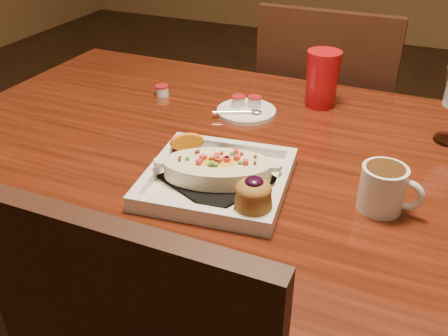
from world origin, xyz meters
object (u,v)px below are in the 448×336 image
at_px(table, 262,194).
at_px(chair_far, 325,133).
at_px(coffee_mug, 384,187).
at_px(plate, 221,176).
at_px(red_tumbler, 322,79).
at_px(saucer, 246,109).

relative_size(table, chair_far, 1.61).
distance_m(chair_far, coffee_mug, 0.82).
height_order(plate, coffee_mug, plate).
height_order(coffee_mug, red_tumbler, red_tumbler).
xyz_separation_m(coffee_mug, red_tumbler, (-0.21, 0.39, 0.02)).
bearing_deg(table, chair_far, 90.00).
distance_m(chair_far, red_tumbler, 0.46).
bearing_deg(table, red_tumbler, 81.84).
bearing_deg(plate, red_tumbler, 73.38).
xyz_separation_m(chair_far, coffee_mug, (0.25, -0.73, 0.29)).
bearing_deg(chair_far, saucer, 76.22).
xyz_separation_m(table, plate, (-0.03, -0.15, 0.12)).
bearing_deg(plate, coffee_mug, 3.41).
relative_size(table, coffee_mug, 13.73).
bearing_deg(saucer, table, -58.17).
xyz_separation_m(table, coffee_mug, (0.25, -0.10, 0.14)).
xyz_separation_m(coffee_mug, saucer, (-0.36, 0.27, -0.03)).
bearing_deg(red_tumbler, chair_far, 97.11).
relative_size(plate, saucer, 2.01).
xyz_separation_m(chair_far, red_tumbler, (0.04, -0.34, 0.31)).
bearing_deg(saucer, coffee_mug, -37.49).
distance_m(saucer, red_tumbler, 0.20).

